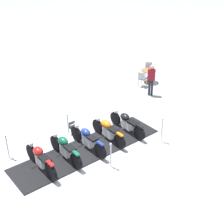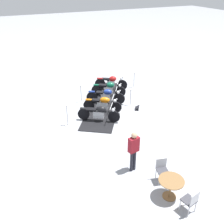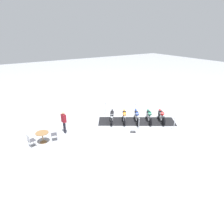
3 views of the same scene
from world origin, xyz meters
The scene contains 16 objects.
ground_plane centered at (0.00, 0.00, 0.00)m, with size 80.00×80.00×0.00m, color #A8AAB2.
display_platform centered at (0.00, 0.00, 0.02)m, with size 6.34×1.66×0.03m, color black.
motorcycle_black centered at (1.76, -1.10, 0.49)m, with size 1.36×1.89×0.91m.
motorcycle_copper centered at (0.89, -0.53, 0.50)m, with size 1.30×1.83×0.91m.
motorcycle_navy centered at (0.02, 0.04, 0.50)m, with size 1.29×1.97×0.95m.
motorcycle_forest centered at (-0.85, 0.59, 0.51)m, with size 1.27×1.85×0.95m.
motorcycle_maroon centered at (-1.72, 1.15, 0.52)m, with size 1.26×1.85×1.00m.
stanchion_right_rear centered at (-1.46, 2.69, 0.35)m, with size 0.32×0.32×1.06m.
stanchion_left_mid centered at (-0.80, -1.22, 0.39)m, with size 0.28×0.28×1.08m.
stanchion_left_front centered at (1.46, -2.69, 0.35)m, with size 0.35×0.35×1.14m.
stanchion_right_mid centered at (0.80, 1.22, 0.32)m, with size 0.33×0.33×1.01m.
info_placard centered at (1.42, 1.32, 0.07)m, with size 0.45×0.40×0.21m.
cafe_table centered at (7.48, -0.84, 0.57)m, with size 0.86×0.86×0.75m.
cafe_chair_near_table centered at (8.28, -0.67, 0.53)m, with size 0.47×0.47×0.91m.
cafe_chair_across_table centered at (6.68, -0.65, 0.54)m, with size 0.48×0.48×0.91m.
bystander_person centered at (5.76, -1.33, 1.03)m, with size 0.29×0.43×1.72m.
Camera 3 is at (9.64, 11.32, 7.02)m, focal length 31.07 mm.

